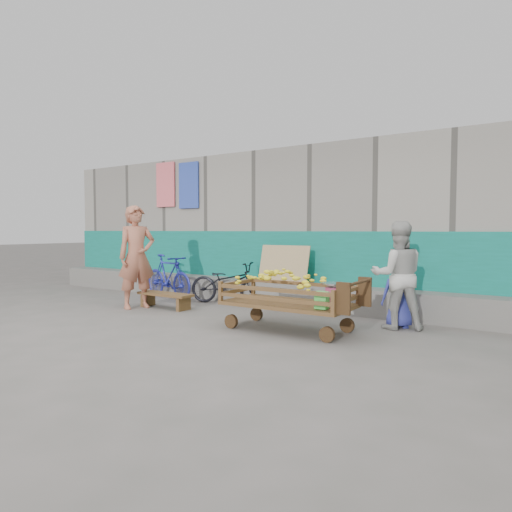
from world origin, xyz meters
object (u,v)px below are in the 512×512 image
Objects in this scene: bench at (165,297)px; banana_cart at (286,290)px; woman at (398,275)px; bicycle_dark at (228,283)px; vendor_man at (137,257)px; bicycle_blue at (168,276)px; child at (399,293)px.

banana_cart is at bearing -7.64° from bench.
bench is 0.72× the size of woman.
bicycle_dark reaches higher than bench.
vendor_man reaches higher than woman.
bicycle_blue is at bearing 160.45° from banana_cart.
bicycle_dark is (-3.38, 0.35, -0.10)m from child.
child reaches higher than bicycle_dark.
bicycle_blue is (-1.44, -0.15, 0.05)m from bicycle_dark.
vendor_man is at bearing -16.26° from woman.
banana_cart is at bearing -69.24° from vendor_man.
bench is at bearing -36.05° from vendor_man.
bench is 1.11× the size of child.
child is 4.82m from bicycle_blue.
banana_cart is at bearing 9.14° from child.
banana_cart is 1.06× the size of vendor_man.
bench is at bearing -20.44° from child.
child reaches higher than bench.
child is at bearing -80.96° from bicycle_blue.
child is at bearing -117.32° from woman.
bicycle_dark is at bearing 146.06° from banana_cart.
vendor_man reaches higher than bicycle_dark.
bench is at bearing -126.85° from bicycle_blue.
bicycle_blue is at bearing 81.07° from bicycle_dark.
bicycle_dark is at bearing -34.58° from woman.
bench is 0.60× the size of vendor_man.
banana_cart is 1.28× the size of woman.
vendor_man reaches higher than bench.
woman is 3.42m from bicycle_dark.
bicycle_blue is at bearing -30.65° from woman.
vendor_man is at bearing 125.23° from bicycle_dark.
vendor_man is 4.55m from woman.
vendor_man is at bearing -148.61° from bench.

